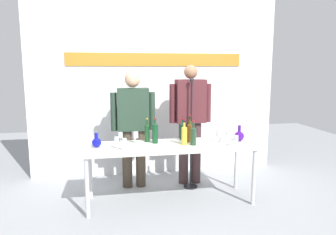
{
  "coord_description": "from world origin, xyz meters",
  "views": [
    {
      "loc": [
        -0.71,
        -3.73,
        1.7
      ],
      "look_at": [
        0.0,
        0.15,
        1.07
      ],
      "focal_mm": 33.3,
      "sensor_mm": 36.0,
      "label": 1
    }
  ],
  "objects": [
    {
      "name": "ground_plane",
      "position": [
        0.0,
        0.0,
        0.0
      ],
      "size": [
        10.0,
        10.0,
        0.0
      ],
      "primitive_type": "plane",
      "color": "#979B9F"
    },
    {
      "name": "wine_bottle_1",
      "position": [
        0.21,
        0.23,
        0.88
      ],
      "size": [
        0.07,
        0.07,
        0.29
      ],
      "color": "#133A1E",
      "rests_on": "display_table"
    },
    {
      "name": "wine_glass_left_3",
      "position": [
        -0.42,
        0.15,
        0.86
      ],
      "size": [
        0.06,
        0.06,
        0.15
      ],
      "color": "white",
      "rests_on": "display_table"
    },
    {
      "name": "microphone_stand",
      "position": [
        0.38,
        0.43,
        0.53
      ],
      "size": [
        0.2,
        0.2,
        1.57
      ],
      "color": "black",
      "rests_on": "ground"
    },
    {
      "name": "decanter_blue_right",
      "position": [
        0.93,
        0.03,
        0.82
      ],
      "size": [
        0.13,
        0.13,
        0.21
      ],
      "color": "#46138B",
      "rests_on": "display_table"
    },
    {
      "name": "wine_bottle_2",
      "position": [
        -0.27,
        0.2,
        0.88
      ],
      "size": [
        0.06,
        0.06,
        0.31
      ],
      "color": "#17401D",
      "rests_on": "display_table"
    },
    {
      "name": "wine_glass_left_2",
      "position": [
        -0.58,
        -0.18,
        0.85
      ],
      "size": [
        0.06,
        0.06,
        0.14
      ],
      "color": "white",
      "rests_on": "display_table"
    },
    {
      "name": "display_table",
      "position": [
        0.0,
        0.0,
        0.69
      ],
      "size": [
        2.13,
        0.65,
        0.75
      ],
      "color": "white",
      "rests_on": "ground"
    },
    {
      "name": "wine_glass_left_1",
      "position": [
        -0.61,
        0.24,
        0.84
      ],
      "size": [
        0.06,
        0.06,
        0.13
      ],
      "color": "white",
      "rests_on": "display_table"
    },
    {
      "name": "wine_glass_right_0",
      "position": [
        0.76,
        -0.26,
        0.86
      ],
      "size": [
        0.06,
        0.06,
        0.14
      ],
      "color": "white",
      "rests_on": "display_table"
    },
    {
      "name": "wine_glass_right_1",
      "position": [
        0.58,
        -0.27,
        0.84
      ],
      "size": [
        0.06,
        0.06,
        0.13
      ],
      "color": "white",
      "rests_on": "display_table"
    },
    {
      "name": "wine_glass_right_2",
      "position": [
        0.72,
        -0.11,
        0.87
      ],
      "size": [
        0.06,
        0.06,
        0.16
      ],
      "color": "white",
      "rests_on": "display_table"
    },
    {
      "name": "back_wall",
      "position": [
        0.0,
        1.23,
        1.5
      ],
      "size": [
        3.93,
        0.11,
        3.0
      ],
      "color": "silver",
      "rests_on": "ground"
    },
    {
      "name": "wine_bottle_6",
      "position": [
        0.27,
        0.1,
        0.88
      ],
      "size": [
        0.07,
        0.07,
        0.32
      ],
      "color": "#502D0C",
      "rests_on": "display_table"
    },
    {
      "name": "wine_glass_right_3",
      "position": [
        0.64,
        0.02,
        0.87
      ],
      "size": [
        0.06,
        0.06,
        0.16
      ],
      "color": "white",
      "rests_on": "display_table"
    },
    {
      "name": "wine_bottle_4",
      "position": [
        0.28,
        -0.08,
        0.88
      ],
      "size": [
        0.07,
        0.07,
        0.31
      ],
      "color": "#1F3D27",
      "rests_on": "display_table"
    },
    {
      "name": "presenter_left",
      "position": [
        -0.41,
        0.61,
        0.95
      ],
      "size": [
        0.62,
        0.22,
        1.65
      ],
      "color": "#423629",
      "rests_on": "ground"
    },
    {
      "name": "wine_bottle_3",
      "position": [
        0.17,
        -0.03,
        0.88
      ],
      "size": [
        0.07,
        0.07,
        0.3
      ],
      "color": "gold",
      "rests_on": "display_table"
    },
    {
      "name": "decanter_blue_left",
      "position": [
        -0.9,
        0.03,
        0.82
      ],
      "size": [
        0.11,
        0.11,
        0.18
      ],
      "color": "#1115BF",
      "rests_on": "display_table"
    },
    {
      "name": "wine_bottle_5",
      "position": [
        0.31,
        0.23,
        0.89
      ],
      "size": [
        0.06,
        0.06,
        0.34
      ],
      "color": "#1B3618",
      "rests_on": "display_table"
    },
    {
      "name": "wine_glass_left_0",
      "position": [
        -0.66,
        -0.07,
        0.85
      ],
      "size": [
        0.06,
        0.06,
        0.14
      ],
      "color": "white",
      "rests_on": "display_table"
    },
    {
      "name": "wine_bottle_0",
      "position": [
        -0.17,
        0.11,
        0.89
      ],
      "size": [
        0.07,
        0.07,
        0.33
      ],
      "color": "#113D20",
      "rests_on": "display_table"
    },
    {
      "name": "presenter_right",
      "position": [
        0.41,
        0.61,
        1.0
      ],
      "size": [
        0.62,
        0.22,
        1.75
      ],
      "color": "#3F2A2C",
      "rests_on": "ground"
    }
  ]
}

